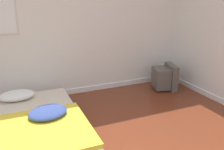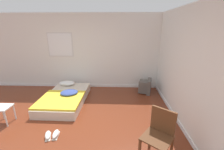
# 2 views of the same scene
# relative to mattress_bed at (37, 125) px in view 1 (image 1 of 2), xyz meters

# --- Properties ---
(wall_back) EXTENTS (7.55, 0.08, 2.60)m
(wall_back) POSITION_rel_mattress_bed_xyz_m (0.39, 1.26, 1.14)
(wall_back) COLOR white
(wall_back) RESTS_ON ground_plane
(mattress_bed) EXTENTS (1.15, 1.95, 0.38)m
(mattress_bed) POSITION_rel_mattress_bed_xyz_m (0.00, 0.00, 0.00)
(mattress_bed) COLOR beige
(mattress_bed) RESTS_ON ground_plane
(crt_tv) EXTENTS (0.48, 0.51, 0.48)m
(crt_tv) POSITION_rel_mattress_bed_xyz_m (2.50, 0.76, 0.08)
(crt_tv) COLOR #56514C
(crt_tv) RESTS_ON ground_plane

